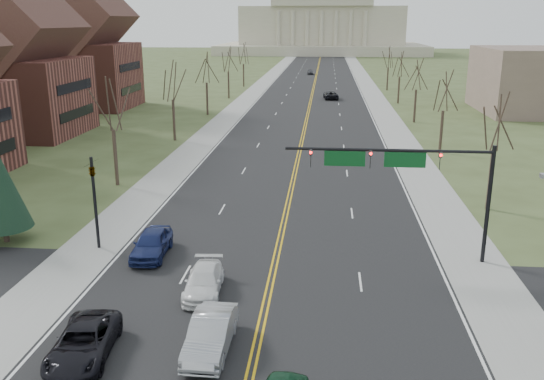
% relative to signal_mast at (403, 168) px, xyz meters
% --- Properties ---
extents(road, '(20.00, 380.00, 0.01)m').
position_rel_signal_mast_xyz_m(road, '(-7.45, 96.50, -5.76)').
color(road, black).
rests_on(road, ground).
extents(cross_road, '(120.00, 14.00, 0.01)m').
position_rel_signal_mast_xyz_m(cross_road, '(-7.45, -7.50, -5.76)').
color(cross_road, black).
rests_on(cross_road, ground).
extents(sidewalk_left, '(4.00, 380.00, 0.03)m').
position_rel_signal_mast_xyz_m(sidewalk_left, '(-19.45, 96.50, -5.75)').
color(sidewalk_left, gray).
rests_on(sidewalk_left, ground).
extents(sidewalk_right, '(4.00, 380.00, 0.03)m').
position_rel_signal_mast_xyz_m(sidewalk_right, '(4.55, 96.50, -5.75)').
color(sidewalk_right, gray).
rests_on(sidewalk_right, ground).
extents(center_line, '(0.42, 380.00, 0.01)m').
position_rel_signal_mast_xyz_m(center_line, '(-7.45, 96.50, -5.75)').
color(center_line, gold).
rests_on(center_line, road).
extents(edge_line_left, '(0.15, 380.00, 0.01)m').
position_rel_signal_mast_xyz_m(edge_line_left, '(-17.25, 96.50, -5.75)').
color(edge_line_left, silver).
rests_on(edge_line_left, road).
extents(edge_line_right, '(0.15, 380.00, 0.01)m').
position_rel_signal_mast_xyz_m(edge_line_right, '(2.35, 96.50, -5.75)').
color(edge_line_right, silver).
rests_on(edge_line_right, road).
extents(capitol, '(90.00, 60.00, 50.00)m').
position_rel_signal_mast_xyz_m(capitol, '(-7.45, 236.41, 8.44)').
color(capitol, beige).
rests_on(capitol, ground).
extents(signal_mast, '(12.12, 0.44, 7.20)m').
position_rel_signal_mast_xyz_m(signal_mast, '(0.00, 0.00, 0.00)').
color(signal_mast, black).
rests_on(signal_mast, ground).
extents(signal_left, '(0.32, 0.36, 6.00)m').
position_rel_signal_mast_xyz_m(signal_left, '(-18.95, 0.00, -2.05)').
color(signal_left, black).
rests_on(signal_left, ground).
extents(tree_r_0, '(3.74, 3.74, 8.50)m').
position_rel_signal_mast_xyz_m(tree_r_0, '(8.05, 10.50, 0.79)').
color(tree_r_0, '#332A1E').
rests_on(tree_r_0, ground).
extents(tree_l_0, '(3.96, 3.96, 9.00)m').
position_rel_signal_mast_xyz_m(tree_l_0, '(-22.95, 14.50, 1.18)').
color(tree_l_0, '#332A1E').
rests_on(tree_l_0, ground).
extents(tree_r_1, '(3.74, 3.74, 8.50)m').
position_rel_signal_mast_xyz_m(tree_r_1, '(8.05, 30.50, 0.79)').
color(tree_r_1, '#332A1E').
rests_on(tree_r_1, ground).
extents(tree_l_1, '(3.96, 3.96, 9.00)m').
position_rel_signal_mast_xyz_m(tree_l_1, '(-22.95, 34.50, 1.18)').
color(tree_l_1, '#332A1E').
rests_on(tree_l_1, ground).
extents(tree_r_2, '(3.74, 3.74, 8.50)m').
position_rel_signal_mast_xyz_m(tree_r_2, '(8.05, 50.50, 0.79)').
color(tree_r_2, '#332A1E').
rests_on(tree_r_2, ground).
extents(tree_l_2, '(3.96, 3.96, 9.00)m').
position_rel_signal_mast_xyz_m(tree_l_2, '(-22.95, 54.50, 1.18)').
color(tree_l_2, '#332A1E').
rests_on(tree_l_2, ground).
extents(tree_r_3, '(3.74, 3.74, 8.50)m').
position_rel_signal_mast_xyz_m(tree_r_3, '(8.05, 70.50, 0.79)').
color(tree_r_3, '#332A1E').
rests_on(tree_r_3, ground).
extents(tree_l_3, '(3.96, 3.96, 9.00)m').
position_rel_signal_mast_xyz_m(tree_l_3, '(-22.95, 74.50, 1.18)').
color(tree_l_3, '#332A1E').
rests_on(tree_l_3, ground).
extents(tree_r_4, '(3.74, 3.74, 8.50)m').
position_rel_signal_mast_xyz_m(tree_r_4, '(8.05, 90.50, 0.79)').
color(tree_r_4, '#332A1E').
rests_on(tree_r_4, ground).
extents(tree_l_4, '(3.96, 3.96, 9.00)m').
position_rel_signal_mast_xyz_m(tree_l_4, '(-22.95, 94.50, 1.18)').
color(tree_l_4, '#332A1E').
rests_on(tree_l_4, ground).
extents(conifer_l, '(3.64, 3.64, 6.50)m').
position_rel_signal_mast_xyz_m(conifer_l, '(-25.45, 0.50, -2.02)').
color(conifer_l, '#332A1E').
rests_on(conifer_l, ground).
extents(bldg_left_mid, '(15.10, 14.28, 20.75)m').
position_rel_signal_mast_xyz_m(bldg_left_mid, '(-43.44, 36.50, 2.78)').
color(bldg_left_mid, brown).
rests_on(bldg_left_mid, ground).
extents(bldg_left_far, '(17.10, 14.28, 23.25)m').
position_rel_signal_mast_xyz_m(bldg_left_far, '(-45.44, 60.50, 3.78)').
color(bldg_left_far, brown).
rests_on(bldg_left_far, ground).
extents(car_sb_inner_lead, '(1.77, 4.90, 1.61)m').
position_rel_signal_mast_xyz_m(car_sb_inner_lead, '(-9.41, -11.18, -4.95)').
color(car_sb_inner_lead, '#A0A3A8').
rests_on(car_sb_inner_lead, road).
extents(car_sb_outer_lead, '(2.90, 5.35, 1.42)m').
position_rel_signal_mast_xyz_m(car_sb_outer_lead, '(-14.78, -12.22, -5.04)').
color(car_sb_outer_lead, black).
rests_on(car_sb_outer_lead, road).
extents(car_sb_inner_second, '(2.18, 4.72, 1.34)m').
position_rel_signal_mast_xyz_m(car_sb_inner_second, '(-10.87, -5.68, -5.08)').
color(car_sb_inner_second, white).
rests_on(car_sb_inner_second, road).
extents(car_sb_outer_second, '(2.13, 4.88, 1.64)m').
position_rel_signal_mast_xyz_m(car_sb_outer_second, '(-15.14, -0.96, -4.93)').
color(car_sb_outer_second, navy).
rests_on(car_sb_outer_second, road).
extents(car_far_nb, '(2.95, 5.52, 1.48)m').
position_rel_signal_mast_xyz_m(car_far_nb, '(-3.81, 75.16, -5.01)').
color(car_far_nb, black).
rests_on(car_far_nb, road).
extents(car_far_sb, '(1.92, 4.04, 1.33)m').
position_rel_signal_mast_xyz_m(car_far_sb, '(-9.14, 126.37, -5.08)').
color(car_far_sb, '#4E4F55').
rests_on(car_far_sb, road).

